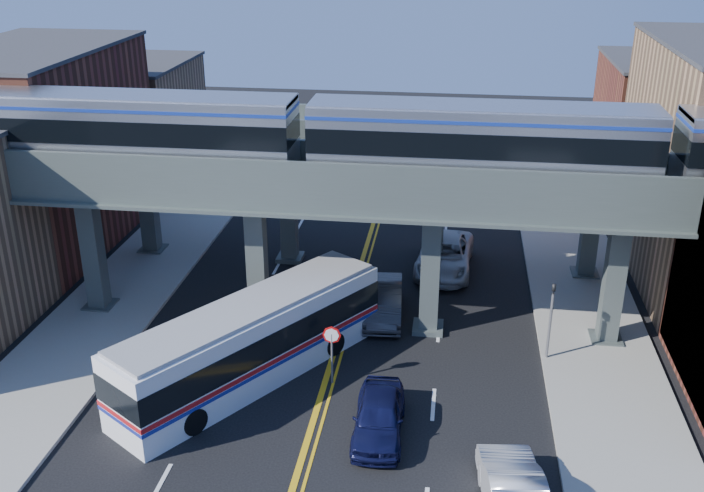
# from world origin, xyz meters

# --- Properties ---
(ground) EXTENTS (120.00, 120.00, 0.00)m
(ground) POSITION_xyz_m (0.00, 0.00, 0.00)
(ground) COLOR black
(ground) RESTS_ON ground
(sidewalk_west) EXTENTS (5.00, 70.00, 0.16)m
(sidewalk_west) POSITION_xyz_m (-11.50, 10.00, 0.08)
(sidewalk_west) COLOR gray
(sidewalk_west) RESTS_ON ground
(sidewalk_east) EXTENTS (5.00, 70.00, 0.16)m
(sidewalk_east) POSITION_xyz_m (11.50, 10.00, 0.08)
(sidewalk_east) COLOR gray
(sidewalk_east) RESTS_ON ground
(building_west_b) EXTENTS (8.00, 14.00, 11.00)m
(building_west_b) POSITION_xyz_m (-18.50, 16.00, 5.50)
(building_west_b) COLOR brown
(building_west_b) RESTS_ON ground
(building_west_c) EXTENTS (8.00, 10.00, 8.00)m
(building_west_c) POSITION_xyz_m (-18.50, 29.00, 4.00)
(building_west_c) COLOR #A27754
(building_west_c) RESTS_ON ground
(building_east_c) EXTENTS (8.00, 10.00, 9.00)m
(building_east_c) POSITION_xyz_m (18.50, 29.00, 4.50)
(building_east_c) COLOR brown
(building_east_c) RESTS_ON ground
(elevated_viaduct_near) EXTENTS (52.00, 3.60, 7.40)m
(elevated_viaduct_near) POSITION_xyz_m (0.00, 8.00, 6.47)
(elevated_viaduct_near) COLOR #465250
(elevated_viaduct_near) RESTS_ON ground
(elevated_viaduct_far) EXTENTS (52.00, 3.60, 7.40)m
(elevated_viaduct_far) POSITION_xyz_m (0.00, 15.00, 6.47)
(elevated_viaduct_far) COLOR #465250
(elevated_viaduct_far) RESTS_ON ground
(transit_train) EXTENTS (44.63, 2.80, 3.25)m
(transit_train) POSITION_xyz_m (5.87, 8.00, 9.16)
(transit_train) COLOR black
(transit_train) RESTS_ON elevated_viaduct_near
(stop_sign) EXTENTS (0.76, 0.09, 2.63)m
(stop_sign) POSITION_xyz_m (0.30, 3.00, 1.76)
(stop_sign) COLOR slate
(stop_sign) RESTS_ON ground
(traffic_signal) EXTENTS (0.15, 0.18, 4.10)m
(traffic_signal) POSITION_xyz_m (9.20, 6.00, 2.30)
(traffic_signal) COLOR slate
(traffic_signal) RESTS_ON ground
(transit_bus) EXTENTS (9.42, 12.07, 3.26)m
(transit_bus) POSITION_xyz_m (-3.02, 3.00, 1.68)
(transit_bus) COLOR white
(transit_bus) RESTS_ON ground
(car_lane_a) EXTENTS (1.94, 4.59, 1.55)m
(car_lane_a) POSITION_xyz_m (2.55, -0.15, 0.77)
(car_lane_a) COLOR #0F1137
(car_lane_a) RESTS_ON ground
(car_lane_b) EXTENTS (2.11, 5.13, 1.65)m
(car_lane_b) POSITION_xyz_m (1.80, 9.04, 0.83)
(car_lane_b) COLOR #303033
(car_lane_b) RESTS_ON ground
(car_lane_c) EXTENTS (3.22, 6.34, 1.72)m
(car_lane_c) POSITION_xyz_m (4.55, 14.77, 0.86)
(car_lane_c) COLOR #BABABC
(car_lane_c) RESTS_ON ground
(car_lane_d) EXTENTS (2.98, 6.04, 1.69)m
(car_lane_d) POSITION_xyz_m (1.92, 25.12, 0.84)
(car_lane_d) COLOR silver
(car_lane_d) RESTS_ON ground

